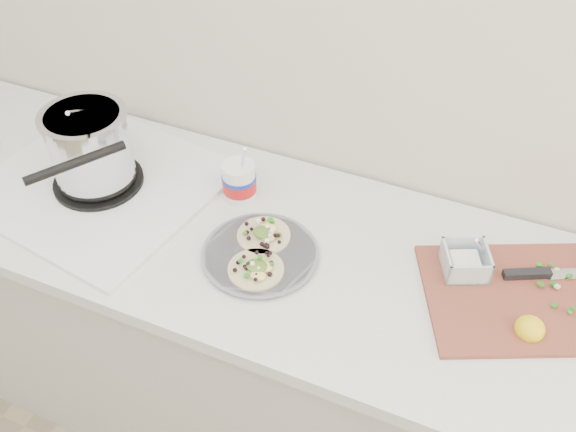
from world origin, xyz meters
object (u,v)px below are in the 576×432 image
at_px(taco_plate, 260,252).
at_px(tub, 240,179).
at_px(stove, 93,160).
at_px(cutboard, 524,290).

bearing_deg(taco_plate, tub, 128.34).
bearing_deg(stove, taco_plate, 1.77).
relative_size(stove, cutboard, 1.20).
distance_m(stove, cutboard, 1.11).
bearing_deg(cutboard, taco_plate, 167.70).
height_order(stove, cutboard, stove).
height_order(stove, tub, stove).
height_order(taco_plate, cutboard, cutboard).
relative_size(tub, cutboard, 0.37).
bearing_deg(cutboard, stove, 158.88).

